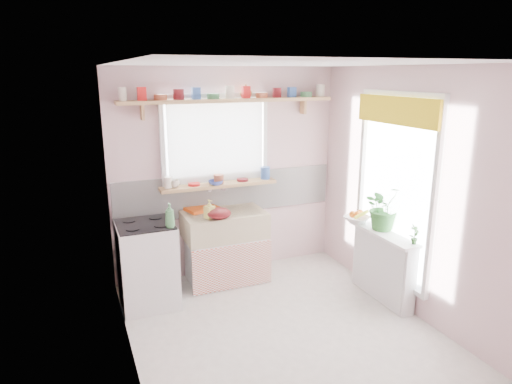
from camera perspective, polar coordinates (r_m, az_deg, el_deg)
name	(u,v)px	position (r m, az deg, el deg)	size (l,w,h in m)	color
room	(305,170)	(5.12, 6.14, 2.70)	(3.20, 3.20, 3.20)	silver
sink_unit	(225,246)	(5.46, -3.90, -6.78)	(0.95, 0.65, 1.11)	white
cooker	(147,264)	(5.02, -13.43, -8.77)	(0.58, 0.58, 0.93)	white
radiator_ledge	(383,265)	(5.23, 15.59, -8.73)	(0.22, 0.95, 0.78)	white
windowsill	(219,185)	(5.41, -4.67, 0.90)	(1.40, 0.22, 0.04)	tan
pine_shelf	(230,100)	(5.30, -3.28, 11.36)	(2.52, 0.24, 0.04)	tan
shelf_crockery	(228,94)	(5.29, -3.48, 12.16)	(2.47, 0.11, 0.12)	silver
sill_crockery	(219,179)	(5.39, -4.68, 1.69)	(1.35, 0.11, 0.12)	silver
dish_tray	(202,208)	(5.44, -6.82, -2.05)	(0.36, 0.27, 0.04)	#E85514
colander	(219,213)	(5.09, -4.63, -2.69)	(0.27, 0.27, 0.12)	#5B0F13
jade_plant	(384,207)	(5.10, 15.75, -1.84)	(0.45, 0.39, 0.50)	#2D6C2B
fruit_bowl	(357,219)	(5.33, 12.52, -3.33)	(0.28, 0.28, 0.07)	silver
herb_pot	(415,234)	(4.79, 19.21, -5.03)	(0.11, 0.07, 0.20)	#2F5F26
soap_bottle_sink	(209,209)	(5.10, -5.84, -2.14)	(0.10, 0.10, 0.21)	#D3CB5D
sill_cup	(175,184)	(5.26, -10.14, 1.02)	(0.11, 0.11, 0.09)	silver
sill_bowl	(216,183)	(5.33, -5.06, 1.19)	(0.17, 0.17, 0.05)	#3247A4
shelf_vase	(246,91)	(5.43, -1.28, 12.48)	(0.15, 0.15, 0.15)	#AC6934
cooker_bottle	(170,215)	(4.65, -10.73, -2.90)	(0.10, 0.10, 0.25)	#44894F
fruit	(357,214)	(5.32, 12.57, -2.70)	(0.20, 0.14, 0.10)	orange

